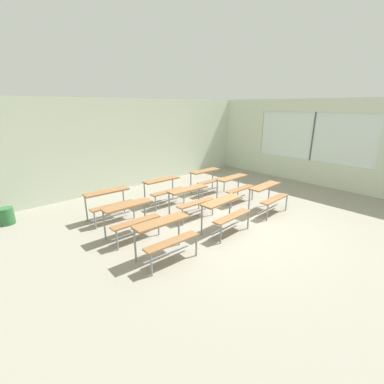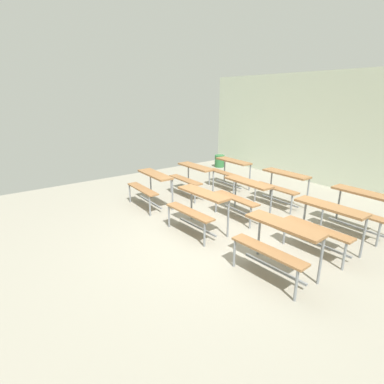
{
  "view_description": "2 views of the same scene",
  "coord_description": "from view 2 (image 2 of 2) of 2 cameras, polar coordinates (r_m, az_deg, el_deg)",
  "views": [
    {
      "loc": [
        -4.67,
        -3.8,
        2.78
      ],
      "look_at": [
        -0.38,
        0.98,
        0.68
      ],
      "focal_mm": 24.92,
      "sensor_mm": 36.0,
      "label": 1
    },
    {
      "loc": [
        3.52,
        -3.27,
        2.39
      ],
      "look_at": [
        -1.27,
        0.36,
        0.43
      ],
      "focal_mm": 27.91,
      "sensor_mm": 36.0,
      "label": 2
    }
  ],
  "objects": [
    {
      "name": "desk_bench_r2c2",
      "position": [
        6.12,
        29.44,
        -1.77
      ],
      "size": [
        1.11,
        0.61,
        0.74
      ],
      "rotation": [
        0.0,
        0.0,
        -0.02
      ],
      "color": "olive",
      "rests_on": "ground"
    },
    {
      "name": "desk_bench_r1c2",
      "position": [
        5.12,
        24.13,
        -4.52
      ],
      "size": [
        1.11,
        0.6,
        0.74
      ],
      "rotation": [
        0.0,
        0.0,
        0.01
      ],
      "color": "olive",
      "rests_on": "ground"
    },
    {
      "name": "desk_bench_r0c1",
      "position": [
        5.33,
        1.26,
        -2.04
      ],
      "size": [
        1.13,
        0.64,
        0.74
      ],
      "rotation": [
        0.0,
        0.0,
        0.04
      ],
      "color": "olive",
      "rests_on": "ground"
    },
    {
      "name": "ground",
      "position": [
        5.38,
        5.19,
        -8.75
      ],
      "size": [
        10.0,
        9.0,
        0.05
      ],
      "primitive_type": "cube",
      "color": "gray"
    },
    {
      "name": "desk_bench_r2c1",
      "position": [
        6.96,
        16.87,
        2.02
      ],
      "size": [
        1.11,
        0.61,
        0.74
      ],
      "rotation": [
        0.0,
        0.0,
        -0.02
      ],
      "color": "olive",
      "rests_on": "ground"
    },
    {
      "name": "desk_bench_r2c0",
      "position": [
        8.03,
        7.28,
        4.72
      ],
      "size": [
        1.12,
        0.63,
        0.74
      ],
      "rotation": [
        0.0,
        0.0,
        -0.04
      ],
      "color": "olive",
      "rests_on": "ground"
    },
    {
      "name": "desk_bench_r0c2",
      "position": [
        4.22,
        16.15,
        -8.36
      ],
      "size": [
        1.13,
        0.64,
        0.74
      ],
      "rotation": [
        0.0,
        0.0,
        0.04
      ],
      "color": "olive",
      "rests_on": "ground"
    },
    {
      "name": "desk_bench_r1c1",
      "position": [
        6.08,
        9.89,
        0.28
      ],
      "size": [
        1.12,
        0.63,
        0.74
      ],
      "rotation": [
        0.0,
        0.0,
        -0.04
      ],
      "color": "olive",
      "rests_on": "ground"
    },
    {
      "name": "wall_back",
      "position": [
        8.57,
        28.8,
        9.88
      ],
      "size": [
        10.0,
        0.12,
        3.0
      ],
      "primitive_type": "cube",
      "color": "beige",
      "rests_on": "ground"
    },
    {
      "name": "desk_bench_r1c0",
      "position": [
        7.32,
        0.05,
        3.56
      ],
      "size": [
        1.1,
        0.59,
        0.74
      ],
      "rotation": [
        0.0,
        0.0,
        -0.0
      ],
      "color": "olive",
      "rests_on": "ground"
    },
    {
      "name": "trash_bin",
      "position": [
        10.49,
        5.28,
        5.92
      ],
      "size": [
        0.33,
        0.33,
        0.41
      ],
      "primitive_type": "cylinder",
      "color": "#2D6B38",
      "rests_on": "ground"
    },
    {
      "name": "desk_bench_r0c0",
      "position": [
        6.65,
        -7.88,
        1.91
      ],
      "size": [
        1.12,
        0.63,
        0.74
      ],
      "rotation": [
        0.0,
        0.0,
        -0.03
      ],
      "color": "olive",
      "rests_on": "ground"
    }
  ]
}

